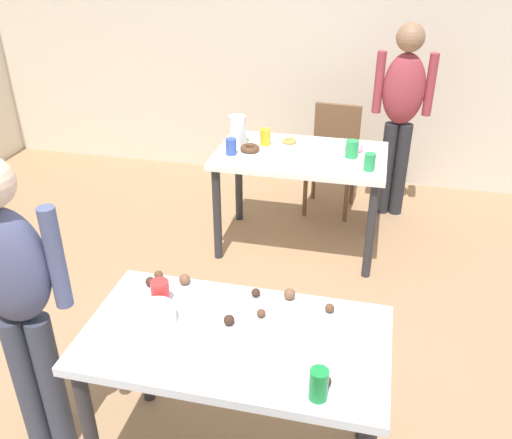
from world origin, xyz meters
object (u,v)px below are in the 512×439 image
at_px(dining_table_near, 235,356).
at_px(person_girl_near, 16,293).
at_px(dining_table_far, 300,167).
at_px(person_adult_far, 402,106).
at_px(soda_can, 319,384).
at_px(mixing_bowl, 156,315).
at_px(chair_far_table, 333,152).
at_px(pitcher_far, 238,130).

xyz_separation_m(dining_table_near, person_girl_near, (-0.89, -0.09, 0.23)).
relative_size(dining_table_far, person_adult_far, 0.77).
relative_size(dining_table_far, soda_can, 9.76).
bearing_deg(soda_can, dining_table_far, 100.51).
distance_m(dining_table_far, soda_can, 2.25).
relative_size(dining_table_far, mixing_bowl, 7.43).
height_order(chair_far_table, person_adult_far, person_adult_far).
distance_m(chair_far_table, person_adult_far, 0.66).
distance_m(mixing_bowl, pitcher_far, 2.04).
distance_m(person_girl_near, soda_can, 1.26).
height_order(person_adult_far, soda_can, person_adult_far).
bearing_deg(pitcher_far, dining_table_far, -9.10).
height_order(mixing_bowl, pitcher_far, pitcher_far).
bearing_deg(dining_table_far, person_girl_near, -112.27).
bearing_deg(chair_far_table, mixing_bowl, -99.68).
relative_size(chair_far_table, mixing_bowl, 5.43).
xyz_separation_m(person_adult_far, soda_can, (-0.26, -2.92, -0.11)).
bearing_deg(person_girl_near, person_adult_far, 61.36).
bearing_deg(dining_table_far, soda_can, -79.49).
height_order(dining_table_near, person_girl_near, person_girl_near).
distance_m(dining_table_far, chair_far_table, 0.75).
distance_m(person_girl_near, person_adult_far, 3.15).
bearing_deg(dining_table_near, person_adult_far, 76.91).
bearing_deg(dining_table_far, mixing_bowl, -98.33).
distance_m(person_girl_near, mixing_bowl, 0.57).
bearing_deg(pitcher_far, mixing_bowl, -84.60).
bearing_deg(chair_far_table, soda_can, -85.32).
distance_m(dining_table_near, person_girl_near, 0.92).
bearing_deg(person_adult_far, person_girl_near, -118.64).
height_order(dining_table_near, soda_can, soda_can).
distance_m(mixing_bowl, soda_can, 0.74).
xyz_separation_m(chair_far_table, mixing_bowl, (-0.46, -2.67, 0.29)).
xyz_separation_m(dining_table_far, soda_can, (0.41, -2.21, 0.17)).
relative_size(dining_table_near, person_girl_near, 0.83).
bearing_deg(person_girl_near, chair_far_table, 69.98).
bearing_deg(dining_table_far, person_adult_far, 46.79).
bearing_deg(person_adult_far, dining_table_near, -103.09).
height_order(mixing_bowl, soda_can, soda_can).
distance_m(dining_table_near, mixing_bowl, 0.36).
relative_size(dining_table_far, chair_far_table, 1.37).
bearing_deg(dining_table_far, chair_far_table, 76.73).
relative_size(dining_table_far, person_girl_near, 0.81).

